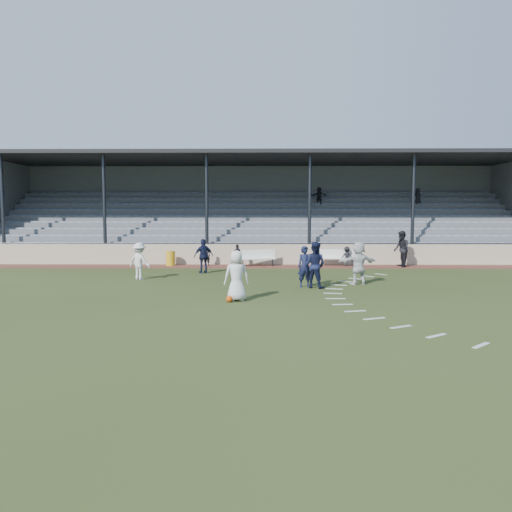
# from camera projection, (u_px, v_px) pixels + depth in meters

# --- Properties ---
(ground) EXTENTS (90.00, 90.00, 0.00)m
(ground) POSITION_uv_depth(u_px,v_px,m) (255.00, 298.00, 17.72)
(ground) COLOR #2D3B18
(ground) RESTS_ON ground
(cinder_track) EXTENTS (34.00, 2.00, 0.02)m
(cinder_track) POSITION_uv_depth(u_px,v_px,m) (258.00, 266.00, 28.18)
(cinder_track) COLOR #592E23
(cinder_track) RESTS_ON ground
(retaining_wall) EXTENTS (34.00, 0.18, 1.20)m
(retaining_wall) POSITION_uv_depth(u_px,v_px,m) (258.00, 254.00, 29.17)
(retaining_wall) COLOR #C0AF93
(retaining_wall) RESTS_ON ground
(bench_left) EXTENTS (2.04, 0.87, 0.95)m
(bench_left) POSITION_uv_depth(u_px,v_px,m) (258.00, 256.00, 28.14)
(bench_left) COLOR white
(bench_left) RESTS_ON cinder_track
(bench_right) EXTENTS (2.02, 0.56, 0.95)m
(bench_right) POSITION_uv_depth(u_px,v_px,m) (337.00, 256.00, 28.34)
(bench_right) COLOR white
(bench_right) RESTS_ON cinder_track
(trash_bin) EXTENTS (0.52, 0.52, 0.83)m
(trash_bin) POSITION_uv_depth(u_px,v_px,m) (171.00, 258.00, 28.47)
(trash_bin) COLOR gold
(trash_bin) RESTS_ON cinder_track
(football) EXTENTS (0.23, 0.23, 0.23)m
(football) POSITION_uv_depth(u_px,v_px,m) (229.00, 299.00, 16.98)
(football) COLOR #C4480B
(football) RESTS_ON ground
(player_white_lead) EXTENTS (0.96, 0.72, 1.76)m
(player_white_lead) POSITION_uv_depth(u_px,v_px,m) (237.00, 276.00, 17.15)
(player_white_lead) COLOR silver
(player_white_lead) RESTS_ON ground
(player_navy_lead) EXTENTS (0.67, 0.49, 1.69)m
(player_navy_lead) POSITION_uv_depth(u_px,v_px,m) (305.00, 267.00, 20.37)
(player_navy_lead) COLOR #131734
(player_navy_lead) RESTS_ON ground
(player_navy_mid) EXTENTS (1.14, 1.08, 1.87)m
(player_navy_mid) POSITION_uv_depth(u_px,v_px,m) (315.00, 265.00, 20.15)
(player_navy_mid) COLOR #131734
(player_navy_mid) RESTS_ON ground
(player_white_wing) EXTENTS (1.24, 1.01, 1.68)m
(player_white_wing) POSITION_uv_depth(u_px,v_px,m) (139.00, 261.00, 22.69)
(player_white_wing) COLOR silver
(player_white_wing) RESTS_ON ground
(player_navy_wing) EXTENTS (1.10, 0.83, 1.73)m
(player_navy_wing) POSITION_uv_depth(u_px,v_px,m) (204.00, 256.00, 25.05)
(player_navy_wing) COLOR #131734
(player_navy_wing) RESTS_ON ground
(player_white_back) EXTENTS (1.78, 0.92, 1.83)m
(player_white_back) POSITION_uv_depth(u_px,v_px,m) (358.00, 263.00, 21.10)
(player_white_back) COLOR silver
(player_white_back) RESTS_ON ground
(official) EXTENTS (0.81, 1.02, 2.02)m
(official) POSITION_uv_depth(u_px,v_px,m) (401.00, 249.00, 27.72)
(official) COLOR black
(official) RESTS_ON cinder_track
(sub_left_near) EXTENTS (0.43, 0.30, 1.13)m
(sub_left_near) POSITION_uv_depth(u_px,v_px,m) (207.00, 256.00, 28.35)
(sub_left_near) COLOR black
(sub_left_near) RESTS_ON cinder_track
(sub_left_far) EXTENTS (0.79, 0.56, 1.24)m
(sub_left_far) POSITION_uv_depth(u_px,v_px,m) (238.00, 255.00, 28.06)
(sub_left_far) COLOR black
(sub_left_far) RESTS_ON cinder_track
(sub_right) EXTENTS (0.76, 0.50, 1.11)m
(sub_right) POSITION_uv_depth(u_px,v_px,m) (347.00, 256.00, 28.19)
(sub_right) COLOR black
(sub_right) RESTS_ON cinder_track
(grandstand) EXTENTS (34.60, 9.00, 6.61)m
(grandstand) POSITION_uv_depth(u_px,v_px,m) (259.00, 225.00, 33.73)
(grandstand) COLOR slate
(grandstand) RESTS_ON ground
(penalty_arc) EXTENTS (3.89, 14.63, 0.01)m
(penalty_arc) POSITION_uv_depth(u_px,v_px,m) (371.00, 299.00, 17.67)
(penalty_arc) COLOR silver
(penalty_arc) RESTS_ON ground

